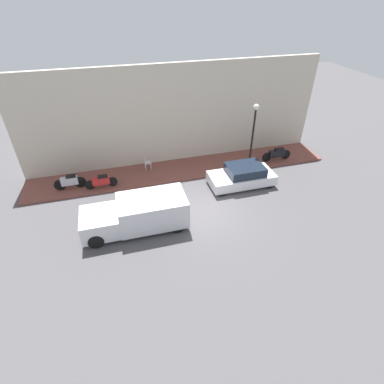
{
  "coord_description": "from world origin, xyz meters",
  "views": [
    {
      "loc": [
        -11.89,
        3.93,
        10.1
      ],
      "look_at": [
        1.12,
        0.27,
        0.6
      ],
      "focal_mm": 28.0,
      "sensor_mm": 36.0,
      "label": 1
    }
  ],
  "objects_px": {
    "streetlamp": "(254,125)",
    "cafe_chair": "(147,162)",
    "motorcycle_black": "(277,154)",
    "motorcycle_red": "(101,181)",
    "delivery_van": "(137,214)",
    "scooter_silver": "(70,182)",
    "parked_car": "(242,176)"
  },
  "relations": [
    {
      "from": "delivery_van",
      "to": "streetlamp",
      "type": "xyz_separation_m",
      "value": [
        3.92,
        -7.82,
        2.14
      ]
    },
    {
      "from": "streetlamp",
      "to": "cafe_chair",
      "type": "distance_m",
      "value": 7.09
    },
    {
      "from": "parked_car",
      "to": "motorcycle_black",
      "type": "bearing_deg",
      "value": -59.74
    },
    {
      "from": "motorcycle_red",
      "to": "delivery_van",
      "type": "bearing_deg",
      "value": -157.83
    },
    {
      "from": "parked_car",
      "to": "cafe_chair",
      "type": "distance_m",
      "value": 6.13
    },
    {
      "from": "delivery_van",
      "to": "motorcycle_red",
      "type": "bearing_deg",
      "value": 22.17
    },
    {
      "from": "motorcycle_black",
      "to": "motorcycle_red",
      "type": "xyz_separation_m",
      "value": [
        -0.21,
        11.55,
        -0.04
      ]
    },
    {
      "from": "delivery_van",
      "to": "streetlamp",
      "type": "height_order",
      "value": "streetlamp"
    },
    {
      "from": "scooter_silver",
      "to": "motorcycle_red",
      "type": "relative_size",
      "value": 0.96
    },
    {
      "from": "motorcycle_red",
      "to": "streetlamp",
      "type": "xyz_separation_m",
      "value": [
        -0.05,
        -9.44,
        2.44
      ]
    },
    {
      "from": "parked_car",
      "to": "motorcycle_red",
      "type": "height_order",
      "value": "parked_car"
    },
    {
      "from": "delivery_van",
      "to": "motorcycle_red",
      "type": "relative_size",
      "value": 2.73
    },
    {
      "from": "scooter_silver",
      "to": "cafe_chair",
      "type": "relative_size",
      "value": 1.97
    },
    {
      "from": "scooter_silver",
      "to": "parked_car",
      "type": "bearing_deg",
      "value": -102.26
    },
    {
      "from": "delivery_van",
      "to": "motorcycle_black",
      "type": "bearing_deg",
      "value": -67.23
    },
    {
      "from": "delivery_van",
      "to": "motorcycle_black",
      "type": "relative_size",
      "value": 2.44
    },
    {
      "from": "parked_car",
      "to": "streetlamp",
      "type": "distance_m",
      "value": 3.2
    },
    {
      "from": "motorcycle_black",
      "to": "streetlamp",
      "type": "xyz_separation_m",
      "value": [
        -0.25,
        2.12,
        2.4
      ]
    },
    {
      "from": "scooter_silver",
      "to": "motorcycle_black",
      "type": "bearing_deg",
      "value": -90.77
    },
    {
      "from": "streetlamp",
      "to": "parked_car",
      "type": "bearing_deg",
      "value": 143.58
    },
    {
      "from": "scooter_silver",
      "to": "streetlamp",
      "type": "height_order",
      "value": "streetlamp"
    },
    {
      "from": "motorcycle_red",
      "to": "cafe_chair",
      "type": "relative_size",
      "value": 2.04
    },
    {
      "from": "motorcycle_red",
      "to": "streetlamp",
      "type": "relative_size",
      "value": 0.45
    },
    {
      "from": "parked_car",
      "to": "scooter_silver",
      "type": "distance_m",
      "value": 10.15
    },
    {
      "from": "delivery_van",
      "to": "parked_car",
      "type": "bearing_deg",
      "value": -71.48
    },
    {
      "from": "motorcycle_black",
      "to": "cafe_chair",
      "type": "bearing_deg",
      "value": 82.46
    },
    {
      "from": "streetlamp",
      "to": "cafe_chair",
      "type": "height_order",
      "value": "streetlamp"
    },
    {
      "from": "motorcycle_black",
      "to": "streetlamp",
      "type": "distance_m",
      "value": 3.21
    },
    {
      "from": "delivery_van",
      "to": "motorcycle_red",
      "type": "height_order",
      "value": "delivery_van"
    },
    {
      "from": "streetlamp",
      "to": "cafe_chair",
      "type": "xyz_separation_m",
      "value": [
        1.4,
        6.55,
        -2.33
      ]
    },
    {
      "from": "scooter_silver",
      "to": "cafe_chair",
      "type": "bearing_deg",
      "value": -78.24
    },
    {
      "from": "delivery_van",
      "to": "motorcycle_black",
      "type": "xyz_separation_m",
      "value": [
        4.17,
        -9.94,
        -0.25
      ]
    }
  ]
}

